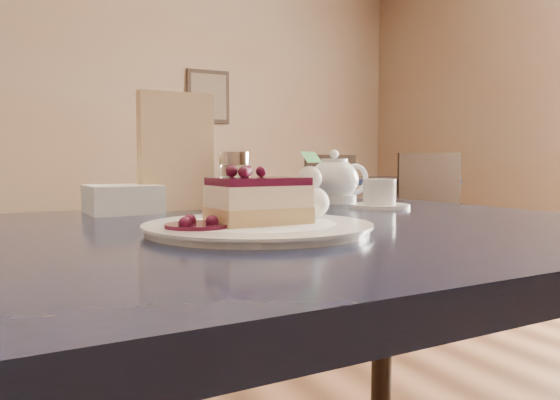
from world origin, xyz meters
name	(u,v)px	position (x,y,z in m)	size (l,w,h in m)	color
main_table	(242,284)	(0.23, 0.22, 0.73)	(1.36, 0.95, 0.82)	black
dessert_plate	(258,228)	(0.23, 0.17, 0.82)	(0.31, 0.31, 0.01)	white
cheesecake_slice	(258,201)	(0.23, 0.17, 0.86)	(0.14, 0.10, 0.07)	tan
whipped_cream	(309,202)	(0.32, 0.18, 0.86)	(0.06, 0.06, 0.05)	white
berry_sauce	(198,226)	(0.14, 0.16, 0.83)	(0.09, 0.09, 0.01)	#49071C
tea_set	(342,184)	(0.62, 0.56, 0.87)	(0.19, 0.30, 0.11)	white
menu_card	(176,152)	(0.22, 0.56, 0.94)	(0.15, 0.03, 0.24)	#FBF1B8
sugar_shaker	(234,180)	(0.34, 0.55, 0.88)	(0.07, 0.07, 0.12)	white
napkin_stack	(123,199)	(0.11, 0.54, 0.85)	(0.13, 0.13, 0.05)	white
bg_table_far_right	(373,268)	(2.49, 2.99, 0.07)	(1.30, 1.93, 1.28)	black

